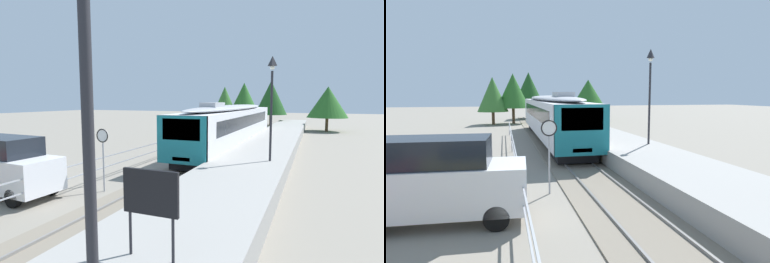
% 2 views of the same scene
% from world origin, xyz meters
% --- Properties ---
extents(ground_plane, '(160.00, 160.00, 0.00)m').
position_xyz_m(ground_plane, '(-3.00, 22.00, 0.00)').
color(ground_plane, gray).
extents(track_rails, '(3.20, 60.00, 0.14)m').
position_xyz_m(track_rails, '(0.00, 22.00, 0.03)').
color(track_rails, slate).
rests_on(track_rails, ground).
extents(commuter_train, '(2.82, 20.83, 3.74)m').
position_xyz_m(commuter_train, '(0.00, 25.44, 2.15)').
color(commuter_train, silver).
rests_on(commuter_train, track_rails).
extents(station_platform, '(3.90, 60.00, 0.90)m').
position_xyz_m(station_platform, '(3.25, 22.00, 0.45)').
color(station_platform, '#999691').
rests_on(station_platform, ground).
extents(platform_lamp_near_end, '(0.34, 0.34, 5.35)m').
position_xyz_m(platform_lamp_near_end, '(4.32, 3.27, 4.62)').
color(platform_lamp_near_end, '#232328').
rests_on(platform_lamp_near_end, station_platform).
extents(platform_lamp_mid_platform, '(0.34, 0.34, 5.35)m').
position_xyz_m(platform_lamp_mid_platform, '(4.32, 16.79, 4.62)').
color(platform_lamp_mid_platform, '#232328').
rests_on(platform_lamp_mid_platform, station_platform).
extents(platform_notice_board, '(1.20, 0.08, 1.80)m').
position_xyz_m(platform_notice_board, '(3.48, 5.92, 2.19)').
color(platform_notice_board, '#232328').
rests_on(platform_notice_board, station_platform).
extents(speed_limit_sign, '(0.61, 0.10, 2.81)m').
position_xyz_m(speed_limit_sign, '(-2.15, 11.59, 2.12)').
color(speed_limit_sign, '#9EA0A5').
rests_on(speed_limit_sign, ground).
extents(carpark_fence, '(0.06, 36.06, 1.25)m').
position_xyz_m(carpark_fence, '(-3.30, 12.00, 0.91)').
color(carpark_fence, '#9EA0A5').
rests_on(carpark_fence, ground).
extents(parked_van_white, '(5.00, 2.21, 2.51)m').
position_xyz_m(parked_van_white, '(-5.68, 9.61, 1.29)').
color(parked_van_white, white).
rests_on(parked_van_white, ground).
extents(tree_behind_carpark, '(3.73, 3.73, 5.85)m').
position_xyz_m(tree_behind_carpark, '(-5.03, 40.98, 3.72)').
color(tree_behind_carpark, brown).
rests_on(tree_behind_carpark, ground).
extents(tree_behind_station_far, '(4.86, 4.86, 7.03)m').
position_xyz_m(tree_behind_station_far, '(-0.00, 49.21, 4.41)').
color(tree_behind_station_far, brown).
rests_on(tree_behind_station_far, ground).
extents(tree_distant_left, '(4.13, 4.13, 6.37)m').
position_xyz_m(tree_distant_left, '(-2.54, 41.70, 4.18)').
color(tree_distant_left, brown).
rests_on(tree_distant_left, ground).
extents(tree_distant_centre, '(4.98, 4.98, 5.77)m').
position_xyz_m(tree_distant_centre, '(7.85, 43.72, 3.77)').
color(tree_distant_centre, brown).
rests_on(tree_distant_centre, ground).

